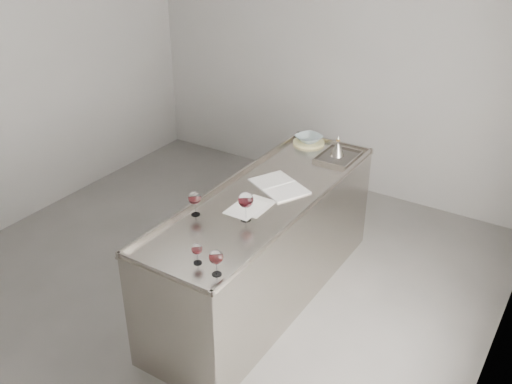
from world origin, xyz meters
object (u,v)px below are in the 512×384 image
Objects in this scene: wine_glass_middle at (246,201)px; wine_glass_right at (216,258)px; notebook at (279,186)px; wine_funnel at (337,149)px; ceramic_bowl at (309,138)px; wine_glass_small at (197,250)px; counter at (265,247)px; wine_glass_left at (195,198)px.

wine_glass_middle is 0.67m from wine_glass_right.
notebook is 2.84× the size of wine_funnel.
wine_funnel is (0.34, -0.11, 0.01)m from ceramic_bowl.
wine_glass_middle is 1.15× the size of wine_funnel.
wine_funnel reaches higher than notebook.
ceramic_bowl is (-0.29, 2.05, -0.05)m from wine_glass_small.
wine_funnel is at bearing 81.38° from counter.
wine_glass_right is at bearing -10.83° from wine_glass_small.
wine_glass_left is 0.98× the size of wine_funnel.
wine_glass_left is 1.54m from wine_funnel.
wine_glass_middle is at bearing 107.95° from wine_glass_right.
counter is 1.21m from wine_glass_right.
wine_glass_left reaches higher than wine_glass_small.
wine_glass_right is 2.13m from ceramic_bowl.
counter is at bearing -79.88° from ceramic_bowl.
counter is 4.50× the size of notebook.
ceramic_bowl is (-0.47, 2.08, -0.07)m from wine_glass_right.
ceramic_bowl is (-0.20, 0.89, 0.04)m from notebook.
ceramic_bowl is at bearing 162.56° from wine_funnel.
wine_glass_left is 1.58m from ceramic_bowl.
wine_glass_small is 1.94m from wine_funnel.
wine_glass_middle reaches higher than counter.
notebook is at bearing 85.54° from counter.
ceramic_bowl is (0.08, 1.58, -0.08)m from wine_glass_left.
wine_glass_small is 2.07m from ceramic_bowl.
wine_glass_left reaches higher than notebook.
ceramic_bowl is at bearing 102.60° from wine_glass_right.
wine_glass_small is 0.26× the size of notebook.
ceramic_bowl reaches higher than counter.
ceramic_bowl is at bearing 98.17° from wine_glass_small.
wine_glass_right is at bearing -50.61° from notebook.
notebook is (-0.06, 0.56, -0.15)m from wine_glass_middle.
wine_glass_small is 1.17m from notebook.
wine_glass_middle is at bearing 93.30° from wine_glass_small.
wine_funnel reaches higher than counter.
wine_glass_right is at bearing -42.32° from wine_glass_left.
wine_glass_small is at bearing -86.70° from wine_glass_middle.
counter is 17.26× the size of wine_glass_small.
wine_funnel is (0.08, 1.34, -0.10)m from wine_glass_middle.
wine_glass_left is at bearing -158.62° from wine_glass_middle.
notebook is at bearing -99.55° from wine_funnel.
wine_glass_small is (0.03, -0.60, -0.05)m from wine_glass_middle.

